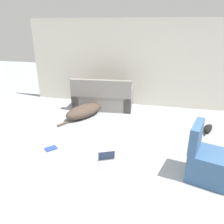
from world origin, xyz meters
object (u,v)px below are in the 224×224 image
couch (103,98)px  book_blue (51,148)px  laptop_open (107,159)px  cat (208,128)px  dog (86,110)px  side_chair (209,162)px

couch → book_blue: couch is taller
laptop_open → couch: bearing=82.2°
couch → cat: size_ratio=3.35×
dog → cat: (2.97, -0.23, -0.08)m
book_blue → cat: bearing=25.6°
dog → book_blue: 1.73m
cat → book_blue: bearing=138.7°
dog → couch: bearing=7.6°
laptop_open → book_blue: laptop_open is taller
side_chair → laptop_open: bearing=104.9°
couch → book_blue: bearing=76.3°
book_blue → couch: bearing=80.7°
couch → dog: bearing=63.9°
couch → cat: couch is taller
book_blue → side_chair: 2.82m
couch → laptop_open: 2.72m
couch → side_chair: (2.41, -2.65, 0.01)m
dog → laptop_open: dog is taller
cat → side_chair: 1.76m
dog → laptop_open: (1.06, -1.90, -0.09)m
couch → dog: size_ratio=1.16×
cat → laptop_open: (-1.92, -1.67, -0.01)m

